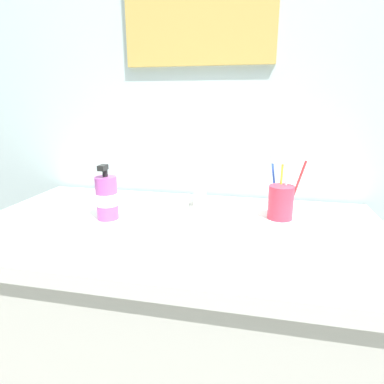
% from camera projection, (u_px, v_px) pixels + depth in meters
% --- Properties ---
extents(tiled_wall_back, '(2.42, 0.04, 2.40)m').
position_uv_depth(tiled_wall_back, '(200.00, 99.00, 1.22)').
color(tiled_wall_back, silver).
rests_on(tiled_wall_back, ground).
extents(vanity_counter, '(1.22, 0.66, 0.84)m').
position_uv_depth(vanity_counter, '(178.00, 342.00, 1.08)').
color(vanity_counter, silver).
rests_on(vanity_counter, ground).
extents(sink_basin, '(0.41, 0.41, 0.11)m').
position_uv_depth(sink_basin, '(190.00, 235.00, 0.98)').
color(sink_basin, white).
rests_on(sink_basin, vanity_counter).
extents(faucet, '(0.02, 0.16, 0.14)m').
position_uv_depth(faucet, '(202.00, 184.00, 1.14)').
color(faucet, silver).
rests_on(faucet, sink_basin).
extents(toothbrush_cup, '(0.08, 0.08, 0.10)m').
position_uv_depth(toothbrush_cup, '(281.00, 202.00, 1.00)').
color(toothbrush_cup, '#D8334C').
rests_on(toothbrush_cup, vanity_counter).
extents(toothbrush_yellow, '(0.01, 0.03, 0.19)m').
position_uv_depth(toothbrush_yellow, '(281.00, 182.00, 1.01)').
color(toothbrush_yellow, yellow).
rests_on(toothbrush_yellow, toothbrush_cup).
extents(toothbrush_blue, '(0.04, 0.06, 0.18)m').
position_uv_depth(toothbrush_blue, '(274.00, 181.00, 1.04)').
color(toothbrush_blue, blue).
rests_on(toothbrush_blue, toothbrush_cup).
extents(toothbrush_red, '(0.06, 0.02, 0.21)m').
position_uv_depth(toothbrush_red, '(298.00, 182.00, 0.97)').
color(toothbrush_red, red).
rests_on(toothbrush_red, toothbrush_cup).
extents(toothbrush_white, '(0.01, 0.02, 0.19)m').
position_uv_depth(toothbrush_white, '(286.00, 181.00, 1.00)').
color(toothbrush_white, white).
rests_on(toothbrush_white, toothbrush_cup).
extents(soap_dispenser, '(0.07, 0.07, 0.17)m').
position_uv_depth(soap_dispenser, '(107.00, 198.00, 1.00)').
color(soap_dispenser, '#B24CA5').
rests_on(soap_dispenser, vanity_counter).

